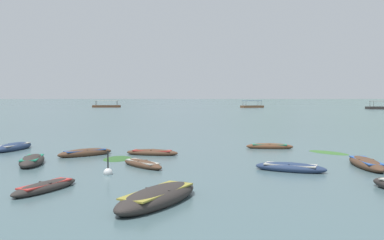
# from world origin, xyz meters

# --- Properties ---
(ground_plane) EXTENTS (6000.00, 6000.00, 0.00)m
(ground_plane) POSITION_xyz_m (0.00, 1500.00, 0.00)
(ground_plane) COLOR #476066
(mountain_1) EXTENTS (819.57, 819.57, 207.18)m
(mountain_1) POSITION_xyz_m (-425.40, 2385.05, 103.59)
(mountain_1) COLOR #4C5B56
(mountain_1) RESTS_ON ground
(mountain_2) EXTENTS (997.26, 997.26, 351.03)m
(mountain_2) POSITION_xyz_m (537.63, 2403.81, 175.51)
(mountain_2) COLOR #56665B
(mountain_2) RESTS_ON ground
(rowboat_0) EXTENTS (3.14, 2.65, 0.51)m
(rowboat_0) POSITION_xyz_m (-7.67, 19.41, 0.16)
(rowboat_0) COLOR #4C3323
(rowboat_0) RESTS_ON ground
(rowboat_1) EXTENTS (1.81, 3.73, 0.57)m
(rowboat_1) POSITION_xyz_m (-12.86, 22.24, 0.18)
(rowboat_1) COLOR navy
(rowboat_1) RESTS_ON ground
(rowboat_3) EXTENTS (3.14, 1.15, 0.43)m
(rowboat_3) POSITION_xyz_m (3.69, 22.42, 0.14)
(rowboat_3) COLOR brown
(rowboat_3) RESTS_ON ground
(rowboat_4) EXTENTS (3.19, 4.18, 0.67)m
(rowboat_4) POSITION_xyz_m (-2.95, 8.56, 0.21)
(rowboat_4) COLOR #2D2826
(rowboat_4) RESTS_ON ground
(rowboat_5) EXTENTS (1.53, 3.30, 0.58)m
(rowboat_5) POSITION_xyz_m (-9.63, 16.35, 0.18)
(rowboat_5) COLOR #2D2826
(rowboat_5) RESTS_ON ground
(rowboat_6) EXTENTS (2.09, 3.04, 0.41)m
(rowboat_6) POSITION_xyz_m (-7.09, 10.49, 0.13)
(rowboat_6) COLOR #2D2826
(rowboat_6) RESTS_ON ground
(rowboat_7) EXTENTS (1.43, 4.02, 0.54)m
(rowboat_7) POSITION_xyz_m (6.75, 15.07, 0.17)
(rowboat_7) COLOR #4C3323
(rowboat_7) RESTS_ON ground
(rowboat_8) EXTENTS (2.49, 2.85, 0.42)m
(rowboat_8) POSITION_xyz_m (-4.05, 15.51, 0.13)
(rowboat_8) COLOR #4C3323
(rowboat_8) RESTS_ON ground
(rowboat_9) EXTENTS (3.36, 2.35, 0.48)m
(rowboat_9) POSITION_xyz_m (2.80, 14.14, 0.15)
(rowboat_9) COLOR navy
(rowboat_9) RESTS_ON ground
(rowboat_10) EXTENTS (3.20, 1.48, 0.43)m
(rowboat_10) POSITION_xyz_m (-3.84, 19.61, 0.14)
(rowboat_10) COLOR #4C3323
(rowboat_10) RESTS_ON ground
(ferry_0) EXTENTS (7.98, 5.12, 2.54)m
(ferry_0) POSITION_xyz_m (22.00, 130.88, 0.45)
(ferry_0) COLOR brown
(ferry_0) RESTS_ON ground
(ferry_2) EXTENTS (9.53, 4.03, 2.54)m
(ferry_2) POSITION_xyz_m (-26.99, 137.48, 0.45)
(ferry_2) COLOR brown
(ferry_2) RESTS_ON ground
(mooring_buoy) EXTENTS (0.39, 0.39, 1.16)m
(mooring_buoy) POSITION_xyz_m (-5.38, 13.58, 0.10)
(mooring_buoy) COLOR silver
(mooring_buoy) RESTS_ON ground
(weed_patch_1) EXTENTS (2.49, 2.86, 0.14)m
(weed_patch_1) POSITION_xyz_m (6.80, 20.19, 0.00)
(weed_patch_1) COLOR #38662D
(weed_patch_1) RESTS_ON ground
(weed_patch_2) EXTENTS (1.69, 2.33, 0.14)m
(weed_patch_2) POSITION_xyz_m (-5.65, 18.11, 0.00)
(weed_patch_2) COLOR #2D5628
(weed_patch_2) RESTS_ON ground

